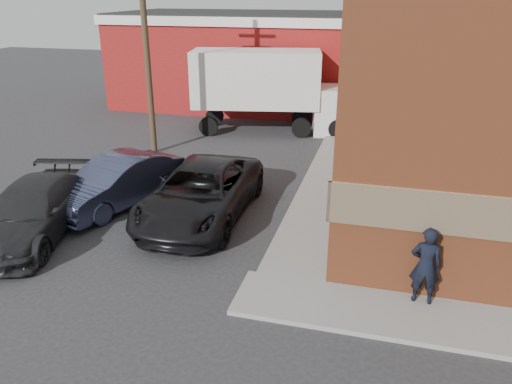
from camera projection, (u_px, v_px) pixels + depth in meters
The scene contains 9 objects.
ground at pixel (267, 277), 12.82m from camera, with size 90.00×90.00×0.00m, color #28282B.
sidewalk_west at pixel (333, 166), 20.70m from camera, with size 1.80×18.00×0.12m, color gray.
warehouse at pixel (251, 59), 31.09m from camera, with size 16.30×8.30×5.60m.
utility_pole at pixel (146, 44), 20.88m from camera, with size 2.00×0.26×9.00m.
man at pixel (425, 265), 11.29m from camera, with size 0.69×0.45×1.89m, color black.
sedan at pixel (118, 182), 16.85m from camera, with size 1.76×5.04×1.66m, color #2E344E.
suv_a at pixel (201, 192), 15.90m from camera, with size 2.86×6.19×1.72m, color black.
suv_b at pixel (32, 211), 14.72m from camera, with size 2.22×5.46×1.58m, color #28292B.
box_truck at pixel (272, 86), 25.15m from camera, with size 8.57×3.98×4.07m.
Camera 1 is at (2.59, -10.74, 6.87)m, focal length 35.00 mm.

